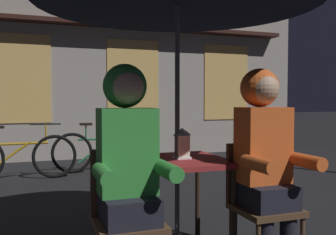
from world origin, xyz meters
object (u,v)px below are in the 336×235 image
(person_right_hooded, at_px, (265,149))
(bicycle_third, at_px, (103,151))
(lantern, at_px, (182,143))
(bicycle_second, at_px, (18,157))
(chair_right, at_px, (260,198))
(chair_left, at_px, (126,212))
(person_left_hooded, at_px, (128,156))
(cafe_table, at_px, (177,172))

(person_right_hooded, relative_size, bicycle_third, 0.83)
(lantern, bearing_deg, person_right_hooded, -44.23)
(person_right_hooded, relative_size, bicycle_second, 0.83)
(chair_right, relative_size, bicycle_second, 0.52)
(lantern, distance_m, chair_right, 0.69)
(chair_left, relative_size, bicycle_third, 0.52)
(lantern, bearing_deg, bicycle_third, 89.28)
(person_right_hooded, xyz_separation_m, bicycle_second, (-1.70, 3.75, -0.50))
(person_left_hooded, relative_size, bicycle_third, 0.83)
(chair_left, height_order, person_right_hooded, person_right_hooded)
(person_left_hooded, height_order, person_right_hooded, same)
(lantern, distance_m, bicycle_third, 3.62)
(cafe_table, bearing_deg, lantern, 4.39)
(chair_left, height_order, person_left_hooded, person_left_hooded)
(bicycle_third, bearing_deg, person_left_hooded, -98.00)
(lantern, bearing_deg, chair_right, -40.18)
(chair_right, distance_m, bicycle_third, 3.98)
(cafe_table, height_order, chair_right, chair_right)
(chair_right, bearing_deg, chair_left, 180.00)
(lantern, relative_size, chair_right, 0.27)
(bicycle_second, bearing_deg, lantern, -69.25)
(lantern, distance_m, person_left_hooded, 0.67)
(lantern, bearing_deg, chair_left, -144.40)
(cafe_table, bearing_deg, person_left_hooded, -138.43)
(bicycle_second, height_order, bicycle_third, same)
(cafe_table, bearing_deg, bicycle_second, 110.14)
(cafe_table, relative_size, person_left_hooded, 0.53)
(chair_left, distance_m, chair_right, 0.96)
(lantern, distance_m, bicycle_second, 3.59)
(person_right_hooded, height_order, bicycle_third, person_right_hooded)
(cafe_table, height_order, person_right_hooded, person_right_hooded)
(lantern, relative_size, person_right_hooded, 0.17)
(person_left_hooded, bearing_deg, lantern, 39.53)
(bicycle_second, bearing_deg, bicycle_third, 11.33)
(cafe_table, relative_size, bicycle_second, 0.44)
(chair_right, bearing_deg, person_left_hooded, -176.61)
(bicycle_third, bearing_deg, person_right_hooded, -84.38)
(chair_right, relative_size, person_right_hooded, 0.62)
(chair_right, height_order, bicycle_second, chair_right)
(person_right_hooded, bearing_deg, bicycle_second, 114.37)
(chair_right, bearing_deg, person_right_hooded, -90.00)
(cafe_table, distance_m, lantern, 0.23)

